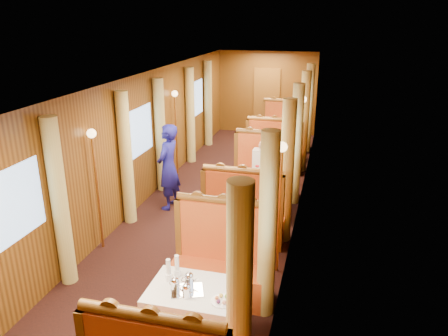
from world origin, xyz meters
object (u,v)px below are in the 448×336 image
(banquette_far_aft, at_px, (284,133))
(rose_vase_mid, at_px, (257,169))
(banquette_mid_fwd, at_px, (244,218))
(table_mid, at_px, (255,196))
(banquette_mid_aft, at_px, (264,175))
(table_far, at_px, (280,144))
(teapot_back, at_px, (189,281))
(tea_tray, at_px, (187,291))
(table_near, at_px, (197,318))
(fruit_plate, at_px, (223,300))
(passenger, at_px, (263,164))
(teapot_left, at_px, (175,286))
(banquette_near_aft, at_px, (221,266))
(rose_vase_far, at_px, (279,124))
(banquette_far_fwd, at_px, (274,154))
(steward, at_px, (168,167))
(teapot_right, at_px, (187,292))

(banquette_far_aft, height_order, rose_vase_mid, banquette_far_aft)
(banquette_mid_fwd, bearing_deg, table_mid, 90.00)
(banquette_mid_aft, height_order, table_far, banquette_mid_aft)
(teapot_back, bearing_deg, tea_tray, -99.42)
(table_near, xyz_separation_m, fruit_plate, (0.32, -0.14, 0.39))
(banquette_mid_fwd, relative_size, passenger, 1.76)
(table_mid, distance_m, banquette_mid_aft, 1.02)
(table_near, xyz_separation_m, teapot_back, (-0.09, 0.03, 0.44))
(teapot_left, relative_size, rose_vase_mid, 0.41)
(table_mid, bearing_deg, banquette_near_aft, -90.00)
(table_near, xyz_separation_m, passenger, (-0.00, 4.31, 0.37))
(banquette_mid_aft, bearing_deg, table_far, 90.00)
(banquette_far_aft, xyz_separation_m, rose_vase_mid, (0.03, -4.55, 0.50))
(table_near, relative_size, rose_vase_far, 2.92)
(banquette_far_fwd, bearing_deg, banquette_far_aft, 90.00)
(teapot_left, relative_size, steward, 0.09)
(table_mid, relative_size, table_far, 1.00)
(banquette_mid_aft, height_order, banquette_far_fwd, same)
(banquette_far_fwd, bearing_deg, teapot_left, -92.02)
(banquette_mid_fwd, distance_m, teapot_left, 2.60)
(banquette_near_aft, xyz_separation_m, teapot_left, (-0.21, -1.09, 0.39))
(table_near, xyz_separation_m, table_mid, (0.00, 3.50, 0.00))
(teapot_back, xyz_separation_m, fruit_plate, (0.42, -0.17, -0.05))
(banquette_far_aft, distance_m, steward, 4.87)
(teapot_back, bearing_deg, banquette_mid_fwd, 75.83)
(banquette_mid_aft, xyz_separation_m, banquette_far_aft, (0.00, 3.50, 0.00))
(teapot_back, relative_size, fruit_plate, 0.66)
(rose_vase_mid, bearing_deg, banquette_mid_aft, 91.81)
(banquette_mid_fwd, xyz_separation_m, teapot_right, (-0.06, -2.64, 0.39))
(banquette_far_fwd, xyz_separation_m, rose_vase_far, (-0.03, 0.98, 0.50))
(teapot_right, relative_size, teapot_back, 0.95)
(table_near, distance_m, steward, 3.86)
(banquette_far_fwd, distance_m, rose_vase_mid, 2.57)
(table_mid, distance_m, rose_vase_mid, 0.55)
(banquette_near_aft, bearing_deg, fruit_plate, -74.44)
(teapot_right, relative_size, rose_vase_far, 0.42)
(banquette_mid_aft, relative_size, fruit_plate, 5.57)
(teapot_left, bearing_deg, table_mid, 103.31)
(banquette_near_aft, height_order, banquette_mid_fwd, same)
(fruit_plate, xyz_separation_m, rose_vase_mid, (-0.29, 3.61, 0.16))
(banquette_far_fwd, bearing_deg, fruit_plate, -86.99)
(banquette_mid_fwd, xyz_separation_m, table_far, (0.00, 4.51, -0.05))
(table_far, distance_m, rose_vase_far, 0.55)
(table_mid, xyz_separation_m, teapot_left, (-0.21, -3.58, 0.44))
(banquette_mid_fwd, height_order, banquette_far_fwd, same)
(steward, bearing_deg, banquette_far_fwd, 151.14)
(banquette_mid_fwd, distance_m, tea_tray, 2.57)
(teapot_left, bearing_deg, steward, 128.89)
(banquette_far_aft, distance_m, rose_vase_mid, 4.58)
(banquette_mid_fwd, relative_size, banquette_far_aft, 1.00)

